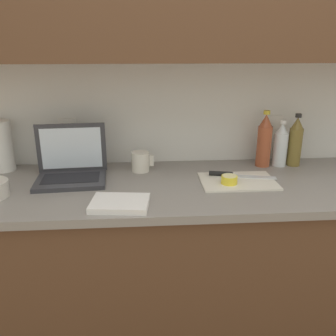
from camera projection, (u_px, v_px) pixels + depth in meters
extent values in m
cube|color=white|center=(231.00, 84.00, 1.82)|extent=(5.20, 0.06, 2.60)
cube|color=white|center=(68.00, 130.00, 1.80)|extent=(0.09, 0.01, 0.12)
cube|color=white|center=(273.00, 127.00, 1.87)|extent=(0.09, 0.01, 0.12)
cube|color=brown|center=(238.00, 269.00, 1.77)|extent=(2.47, 0.61, 0.87)
cube|color=gray|center=(244.00, 185.00, 1.62)|extent=(2.54, 0.65, 0.03)
cube|color=#333338|center=(71.00, 180.00, 1.60)|extent=(0.32, 0.25, 0.02)
cube|color=black|center=(71.00, 178.00, 1.60)|extent=(0.26, 0.15, 0.00)
cube|color=#333338|center=(72.00, 148.00, 1.67)|extent=(0.32, 0.03, 0.23)
cube|color=silver|center=(71.00, 148.00, 1.66)|extent=(0.28, 0.02, 0.19)
cube|color=silver|center=(238.00, 181.00, 1.61)|extent=(0.34, 0.23, 0.01)
cube|color=silver|center=(254.00, 177.00, 1.64)|extent=(0.20, 0.08, 0.00)
cylinder|color=black|center=(221.00, 174.00, 1.66)|extent=(0.11, 0.04, 0.02)
cylinder|color=yellow|center=(229.00, 180.00, 1.57)|extent=(0.07, 0.07, 0.04)
cylinder|color=#F4EAA3|center=(229.00, 176.00, 1.56)|extent=(0.06, 0.06, 0.00)
cylinder|color=olive|center=(295.00, 147.00, 1.81)|extent=(0.07, 0.07, 0.19)
cone|color=olive|center=(298.00, 123.00, 1.77)|extent=(0.06, 0.06, 0.06)
cylinder|color=black|center=(299.00, 116.00, 1.75)|extent=(0.03, 0.03, 0.02)
cylinder|color=silver|center=(280.00, 149.00, 1.81)|extent=(0.07, 0.07, 0.17)
cone|color=silver|center=(282.00, 128.00, 1.77)|extent=(0.06, 0.06, 0.05)
cylinder|color=white|center=(283.00, 122.00, 1.76)|extent=(0.03, 0.03, 0.02)
cylinder|color=#A34C2D|center=(264.00, 146.00, 1.79)|extent=(0.07, 0.07, 0.20)
cone|color=#A34C2D|center=(266.00, 120.00, 1.75)|extent=(0.06, 0.06, 0.06)
cylinder|color=gold|center=(267.00, 112.00, 1.74)|extent=(0.03, 0.03, 0.02)
cylinder|color=silver|center=(140.00, 162.00, 1.74)|extent=(0.09, 0.09, 0.10)
cube|color=silver|center=(151.00, 160.00, 1.74)|extent=(0.02, 0.01, 0.05)
cylinder|color=white|center=(1.00, 146.00, 1.72)|extent=(0.11, 0.11, 0.25)
cube|color=white|center=(120.00, 203.00, 1.37)|extent=(0.24, 0.18, 0.02)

